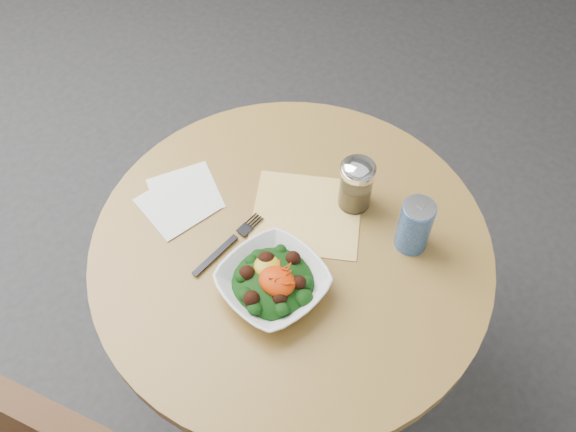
# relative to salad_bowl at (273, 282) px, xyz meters

# --- Properties ---
(ground) EXTENTS (6.00, 6.00, 0.00)m
(ground) POSITION_rel_salad_bowl_xyz_m (-0.03, 0.11, -0.78)
(ground) COLOR #2C2C2F
(ground) RESTS_ON ground
(table) EXTENTS (0.90, 0.90, 0.75)m
(table) POSITION_rel_salad_bowl_xyz_m (-0.03, 0.11, -0.23)
(table) COLOR black
(table) RESTS_ON ground
(cloth_napkin) EXTENTS (0.32, 0.31, 0.00)m
(cloth_napkin) POSITION_rel_salad_bowl_xyz_m (-0.05, 0.20, -0.03)
(cloth_napkin) COLOR #FFAA0D
(cloth_napkin) RESTS_ON table
(paper_napkins) EXTENTS (0.21, 0.23, 0.00)m
(paper_napkins) POSITION_rel_salad_bowl_xyz_m (-0.32, 0.07, -0.03)
(paper_napkins) COLOR white
(paper_napkins) RESTS_ON table
(salad_bowl) EXTENTS (0.26, 0.26, 0.08)m
(salad_bowl) POSITION_rel_salad_bowl_xyz_m (0.00, 0.00, 0.00)
(salad_bowl) COLOR white
(salad_bowl) RESTS_ON table
(fork) EXTENTS (0.04, 0.21, 0.00)m
(fork) POSITION_rel_salad_bowl_xyz_m (-0.15, 0.04, -0.02)
(fork) COLOR black
(fork) RESTS_ON table
(spice_shaker) EXTENTS (0.08, 0.08, 0.14)m
(spice_shaker) POSITION_rel_salad_bowl_xyz_m (0.02, 0.29, 0.04)
(spice_shaker) COLOR silver
(spice_shaker) RESTS_ON table
(beverage_can) EXTENTS (0.07, 0.07, 0.14)m
(beverage_can) POSITION_rel_salad_bowl_xyz_m (0.18, 0.27, 0.04)
(beverage_can) COLOR navy
(beverage_can) RESTS_ON table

